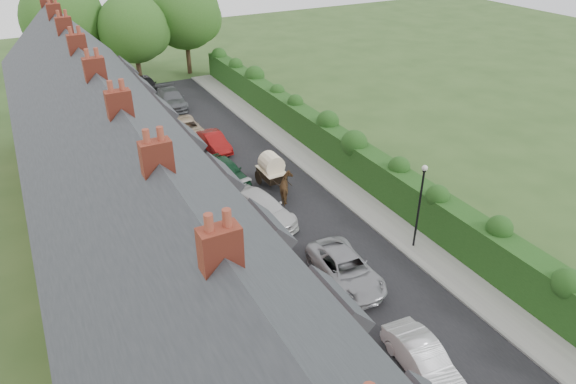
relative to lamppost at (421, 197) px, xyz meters
name	(u,v)px	position (x,y,z in m)	size (l,w,h in m)	color
ground	(412,310)	(-3.40, -4.00, -3.30)	(140.00, 140.00, 0.00)	#2D4C1E
road	(293,207)	(-3.90, 7.00, -3.29)	(6.00, 58.00, 0.02)	black
pavement_hedge_side	(347,191)	(0.20, 7.00, -3.24)	(2.20, 58.00, 0.12)	gray
pavement_house_side	(238,221)	(-7.75, 7.00, -3.24)	(1.70, 58.00, 0.12)	gray
kerb_hedge_side	(334,195)	(-0.85, 7.00, -3.23)	(0.18, 58.00, 0.13)	gray
kerb_house_side	(250,218)	(-6.95, 7.00, -3.23)	(0.18, 58.00, 0.13)	gray
hedge	(371,165)	(2.00, 7.00, -1.70)	(2.10, 58.00, 2.85)	#193E13
terrace_row	(120,190)	(-14.27, 5.98, 1.18)	(9.05, 40.50, 11.50)	#9B3A27
garden_wall_row	(228,228)	(-8.75, 6.00, -2.84)	(0.35, 40.35, 1.10)	maroon
lamppost	(421,197)	(0.00, 0.00, 0.00)	(0.32, 0.32, 5.16)	black
tree_far_left	(137,30)	(-6.05, 36.08, 2.41)	(7.14, 6.80, 9.29)	#332316
tree_far_right	(188,15)	(-0.01, 38.08, 3.02)	(7.98, 7.60, 10.31)	#332316
tree_far_back	(68,21)	(-11.99, 39.08, 3.32)	(8.40, 8.00, 10.82)	#332316
car_silver_a	(423,359)	(-5.45, -7.01, -2.60)	(1.47, 4.22, 1.39)	silver
car_silver_b	(346,269)	(-5.00, -0.63, -2.57)	(2.40, 5.20, 1.45)	#95979C
car_white	(261,208)	(-6.32, 6.60, -2.50)	(2.22, 5.46, 1.58)	silver
car_green	(226,171)	(-6.39, 12.20, -2.51)	(1.86, 4.63, 1.58)	#11381F
car_red	(214,142)	(-5.28, 17.44, -2.62)	(1.44, 4.13, 1.36)	maroon
car_beige	(186,129)	(-6.40, 20.76, -2.56)	(2.43, 5.27, 1.46)	#C8AE90
car_grey	(171,98)	(-5.35, 28.44, -2.50)	(2.23, 5.47, 1.59)	#525559
car_black	(146,84)	(-6.40, 33.75, -2.50)	(1.88, 4.67, 1.59)	black
horse	(287,188)	(-3.87, 7.95, -2.43)	(0.93, 2.05, 1.73)	#54381F
horse_cart	(271,168)	(-3.87, 10.17, -1.93)	(1.50, 3.31, 2.39)	black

